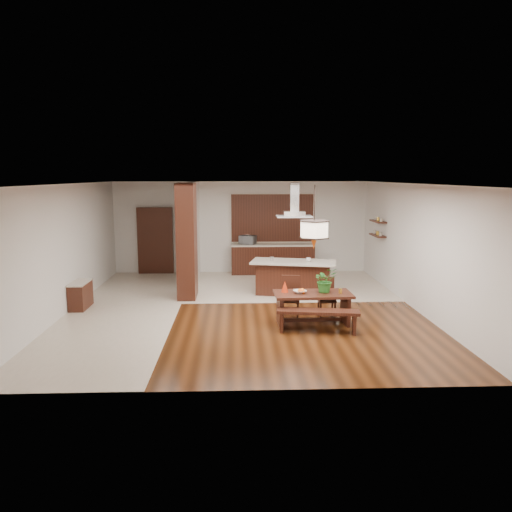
{
  "coord_description": "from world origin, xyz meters",
  "views": [
    {
      "loc": [
        -0.16,
        -11.33,
        3.09
      ],
      "look_at": [
        0.3,
        0.0,
        1.25
      ],
      "focal_mm": 35.0,
      "sensor_mm": 36.0,
      "label": 1
    }
  ],
  "objects_px": {
    "pendant_lantern": "(314,217)",
    "island_cup": "(309,260)",
    "dining_bench": "(318,321)",
    "dining_chair_right": "(327,298)",
    "foliage_plant": "(325,280)",
    "range_hood": "(294,200)",
    "fruit_bowl": "(300,292)",
    "kitchen_island": "(293,277)",
    "microwave": "(248,240)",
    "dining_chair_left": "(290,297)",
    "dining_table": "(313,301)",
    "hallway_console": "(81,295)"
  },
  "relations": [
    {
      "from": "dining_chair_right",
      "to": "kitchen_island",
      "type": "relative_size",
      "value": 0.37
    },
    {
      "from": "hallway_console",
      "to": "pendant_lantern",
      "type": "height_order",
      "value": "pendant_lantern"
    },
    {
      "from": "dining_bench",
      "to": "dining_chair_right",
      "type": "xyz_separation_m",
      "value": [
        0.37,
        1.08,
        0.21
      ]
    },
    {
      "from": "range_hood",
      "to": "dining_chair_right",
      "type": "bearing_deg",
      "value": -77.07
    },
    {
      "from": "range_hood",
      "to": "island_cup",
      "type": "height_order",
      "value": "range_hood"
    },
    {
      "from": "pendant_lantern",
      "to": "island_cup",
      "type": "xyz_separation_m",
      "value": [
        0.27,
        2.5,
        -1.3
      ]
    },
    {
      "from": "foliage_plant",
      "to": "fruit_bowl",
      "type": "bearing_deg",
      "value": -173.33
    },
    {
      "from": "dining_chair_right",
      "to": "microwave",
      "type": "height_order",
      "value": "microwave"
    },
    {
      "from": "dining_table",
      "to": "kitchen_island",
      "type": "relative_size",
      "value": 0.7
    },
    {
      "from": "foliage_plant",
      "to": "microwave",
      "type": "xyz_separation_m",
      "value": [
        -1.48,
        5.43,
        0.16
      ]
    },
    {
      "from": "pendant_lantern",
      "to": "fruit_bowl",
      "type": "distance_m",
      "value": 1.57
    },
    {
      "from": "dining_bench",
      "to": "dining_chair_right",
      "type": "relative_size",
      "value": 1.87
    },
    {
      "from": "fruit_bowl",
      "to": "island_cup",
      "type": "xyz_separation_m",
      "value": [
        0.54,
        2.52,
        0.24
      ]
    },
    {
      "from": "microwave",
      "to": "range_hood",
      "type": "bearing_deg",
      "value": -43.54
    },
    {
      "from": "dining_table",
      "to": "fruit_bowl",
      "type": "height_order",
      "value": "fruit_bowl"
    },
    {
      "from": "fruit_bowl",
      "to": "kitchen_island",
      "type": "height_order",
      "value": "kitchen_island"
    },
    {
      "from": "dining_chair_right",
      "to": "range_hood",
      "type": "distance_m",
      "value": 2.99
    },
    {
      "from": "hallway_console",
      "to": "fruit_bowl",
      "type": "relative_size",
      "value": 3.39
    },
    {
      "from": "range_hood",
      "to": "island_cup",
      "type": "relative_size",
      "value": 7.08
    },
    {
      "from": "dining_chair_left",
      "to": "microwave",
      "type": "distance_m",
      "value": 5.1
    },
    {
      "from": "dining_table",
      "to": "pendant_lantern",
      "type": "height_order",
      "value": "pendant_lantern"
    },
    {
      "from": "island_cup",
      "to": "microwave",
      "type": "relative_size",
      "value": 0.26
    },
    {
      "from": "dining_chair_right",
      "to": "microwave",
      "type": "distance_m",
      "value": 5.27
    },
    {
      "from": "dining_table",
      "to": "dining_chair_right",
      "type": "height_order",
      "value": "dining_chair_right"
    },
    {
      "from": "dining_bench",
      "to": "island_cup",
      "type": "height_order",
      "value": "island_cup"
    },
    {
      "from": "dining_table",
      "to": "microwave",
      "type": "height_order",
      "value": "microwave"
    },
    {
      "from": "hallway_console",
      "to": "fruit_bowl",
      "type": "xyz_separation_m",
      "value": [
        4.97,
        -1.48,
        0.39
      ]
    },
    {
      "from": "dining_table",
      "to": "fruit_bowl",
      "type": "relative_size",
      "value": 6.27
    },
    {
      "from": "dining_bench",
      "to": "pendant_lantern",
      "type": "xyz_separation_m",
      "value": [
        -0.02,
        0.58,
        2.02
      ]
    },
    {
      "from": "dining_chair_left",
      "to": "foliage_plant",
      "type": "height_order",
      "value": "foliage_plant"
    },
    {
      "from": "dining_chair_left",
      "to": "island_cup",
      "type": "distance_m",
      "value": 2.19
    },
    {
      "from": "dining_bench",
      "to": "kitchen_island",
      "type": "xyz_separation_m",
      "value": [
        -0.12,
        3.21,
        0.23
      ]
    },
    {
      "from": "dining_chair_right",
      "to": "pendant_lantern",
      "type": "relative_size",
      "value": 0.66
    },
    {
      "from": "pendant_lantern",
      "to": "fruit_bowl",
      "type": "height_order",
      "value": "pendant_lantern"
    },
    {
      "from": "kitchen_island",
      "to": "dining_chair_left",
      "type": "bearing_deg",
      "value": -85.85
    },
    {
      "from": "foliage_plant",
      "to": "range_hood",
      "type": "height_order",
      "value": "range_hood"
    },
    {
      "from": "foliage_plant",
      "to": "dining_bench",
      "type": "bearing_deg",
      "value": -110.95
    },
    {
      "from": "kitchen_island",
      "to": "microwave",
      "type": "bearing_deg",
      "value": 123.93
    },
    {
      "from": "dining_table",
      "to": "dining_chair_left",
      "type": "height_order",
      "value": "dining_chair_left"
    },
    {
      "from": "kitchen_island",
      "to": "dining_chair_right",
      "type": "bearing_deg",
      "value": -64.67
    },
    {
      "from": "dining_chair_right",
      "to": "kitchen_island",
      "type": "xyz_separation_m",
      "value": [
        -0.49,
        2.13,
        0.03
      ]
    },
    {
      "from": "dining_table",
      "to": "dining_chair_right",
      "type": "bearing_deg",
      "value": 52.47
    },
    {
      "from": "dining_bench",
      "to": "kitchen_island",
      "type": "bearing_deg",
      "value": 92.18
    },
    {
      "from": "island_cup",
      "to": "microwave",
      "type": "distance_m",
      "value": 3.33
    },
    {
      "from": "pendant_lantern",
      "to": "foliage_plant",
      "type": "xyz_separation_m",
      "value": [
        0.26,
        0.04,
        -1.32
      ]
    },
    {
      "from": "dining_bench",
      "to": "island_cup",
      "type": "xyz_separation_m",
      "value": [
        0.25,
        3.08,
        0.72
      ]
    },
    {
      "from": "dining_chair_left",
      "to": "island_cup",
      "type": "relative_size",
      "value": 7.18
    },
    {
      "from": "fruit_bowl",
      "to": "dining_bench",
      "type": "bearing_deg",
      "value": -62.26
    },
    {
      "from": "dining_chair_right",
      "to": "pendant_lantern",
      "type": "bearing_deg",
      "value": -127.02
    },
    {
      "from": "hallway_console",
      "to": "dining_table",
      "type": "bearing_deg",
      "value": -15.59
    }
  ]
}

